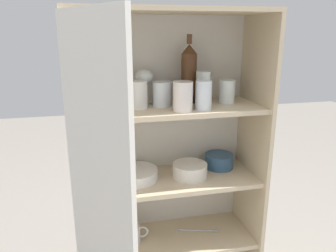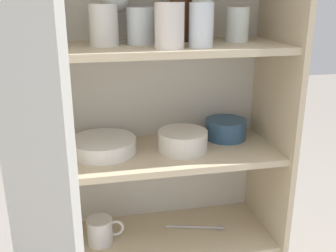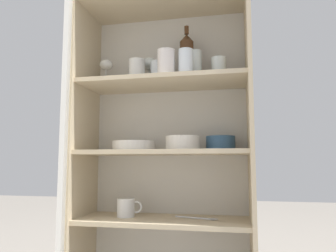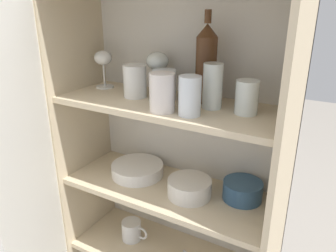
% 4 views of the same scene
% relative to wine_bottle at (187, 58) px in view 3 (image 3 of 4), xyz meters
% --- Properties ---
extents(cupboard_back_panel, '(0.80, 0.02, 1.33)m').
position_rel_wine_bottle_xyz_m(cupboard_back_panel, '(-0.10, 0.08, -0.42)').
color(cupboard_back_panel, silver).
rests_on(cupboard_back_panel, ground_plane).
extents(cupboard_side_left, '(0.02, 0.33, 1.33)m').
position_rel_wine_bottle_xyz_m(cupboard_side_left, '(-0.49, -0.07, -0.42)').
color(cupboard_side_left, '#CCB793').
rests_on(cupboard_side_left, ground_plane).
extents(cupboard_side_right, '(0.02, 0.33, 1.33)m').
position_rel_wine_bottle_xyz_m(cupboard_side_right, '(0.29, -0.07, -0.42)').
color(cupboard_side_right, '#CCB793').
rests_on(cupboard_side_right, ground_plane).
extents(cupboard_top_panel, '(0.80, 0.33, 0.02)m').
position_rel_wine_bottle_xyz_m(cupboard_top_panel, '(-0.10, -0.07, 0.25)').
color(cupboard_top_panel, '#CCB793').
rests_on(cupboard_top_panel, cupboard_side_left).
extents(shelf_board_lower, '(0.76, 0.29, 0.02)m').
position_rel_wine_bottle_xyz_m(shelf_board_lower, '(-0.10, -0.07, -0.77)').
color(shelf_board_lower, beige).
extents(shelf_board_middle, '(0.76, 0.29, 0.02)m').
position_rel_wine_bottle_xyz_m(shelf_board_middle, '(-0.10, -0.07, -0.46)').
color(shelf_board_middle, beige).
extents(shelf_board_upper, '(0.76, 0.29, 0.02)m').
position_rel_wine_bottle_xyz_m(shelf_board_upper, '(-0.10, -0.07, -0.14)').
color(shelf_board_upper, beige).
extents(cupboard_door, '(0.20, 0.36, 1.33)m').
position_rel_wine_bottle_xyz_m(cupboard_door, '(-0.41, -0.41, -0.42)').
color(cupboard_door, silver).
rests_on(cupboard_door, ground_plane).
extents(tumbler_glass_0, '(0.08, 0.08, 0.11)m').
position_rel_wine_bottle_xyz_m(tumbler_glass_0, '(-0.23, -0.07, -0.07)').
color(tumbler_glass_0, white).
rests_on(tumbler_glass_0, shelf_board_upper).
extents(tumbler_glass_1, '(0.07, 0.07, 0.12)m').
position_rel_wine_bottle_xyz_m(tumbler_glass_1, '(0.02, -0.15, -0.07)').
color(tumbler_glass_1, white).
rests_on(tumbler_glass_1, shelf_board_upper).
extents(tumbler_glass_2, '(0.06, 0.06, 0.14)m').
position_rel_wine_bottle_xyz_m(tumbler_glass_2, '(0.05, -0.05, -0.06)').
color(tumbler_glass_2, white).
rests_on(tumbler_glass_2, shelf_board_upper).
extents(tumbler_glass_3, '(0.07, 0.07, 0.10)m').
position_rel_wine_bottle_xyz_m(tumbler_glass_3, '(0.16, -0.06, -0.08)').
color(tumbler_glass_3, white).
rests_on(tumbler_glass_3, shelf_board_upper).
extents(tumbler_glass_4, '(0.08, 0.08, 0.10)m').
position_rel_wine_bottle_xyz_m(tumbler_glass_4, '(-0.13, -0.05, -0.08)').
color(tumbler_glass_4, white).
rests_on(tumbler_glass_4, shelf_board_upper).
extents(tumbler_glass_5, '(0.08, 0.08, 0.12)m').
position_rel_wine_bottle_xyz_m(tumbler_glass_5, '(-0.07, -0.16, -0.07)').
color(tumbler_glass_5, silver).
rests_on(tumbler_glass_5, shelf_board_upper).
extents(wine_glass_0, '(0.07, 0.07, 0.14)m').
position_rel_wine_bottle_xyz_m(wine_glass_0, '(-0.41, -0.02, -0.03)').
color(wine_glass_0, white).
rests_on(wine_glass_0, shelf_board_upper).
extents(wine_glass_1, '(0.08, 0.08, 0.15)m').
position_rel_wine_bottle_xyz_m(wine_glass_1, '(-0.19, 0.02, -0.02)').
color(wine_glass_1, white).
rests_on(wine_glass_1, shelf_board_upper).
extents(wine_bottle, '(0.07, 0.07, 0.29)m').
position_rel_wine_bottle_xyz_m(wine_bottle, '(0.00, 0.00, 0.00)').
color(wine_bottle, '#4C2D19').
rests_on(wine_bottle, shelf_board_upper).
extents(plate_stack_white, '(0.20, 0.20, 0.04)m').
position_rel_wine_bottle_xyz_m(plate_stack_white, '(-0.25, -0.04, -0.43)').
color(plate_stack_white, white).
rests_on(plate_stack_white, shelf_board_middle).
extents(mixing_bowl_large, '(0.15, 0.15, 0.06)m').
position_rel_wine_bottle_xyz_m(mixing_bowl_large, '(-0.01, -0.08, -0.42)').
color(mixing_bowl_large, silver).
rests_on(mixing_bowl_large, shelf_board_middle).
extents(serving_bowl_small, '(0.13, 0.13, 0.07)m').
position_rel_wine_bottle_xyz_m(serving_bowl_small, '(0.16, -0.01, -0.42)').
color(serving_bowl_small, '#33567A').
rests_on(serving_bowl_small, shelf_board_middle).
extents(coffee_mug_primary, '(0.12, 0.08, 0.08)m').
position_rel_wine_bottle_xyz_m(coffee_mug_primary, '(-0.28, -0.07, -0.72)').
color(coffee_mug_primary, white).
rests_on(coffee_mug_primary, shelf_board_lower).
extents(serving_spoon, '(0.20, 0.07, 0.01)m').
position_rel_wine_bottle_xyz_m(serving_spoon, '(0.06, -0.06, -0.75)').
color(serving_spoon, silver).
rests_on(serving_spoon, shelf_board_lower).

